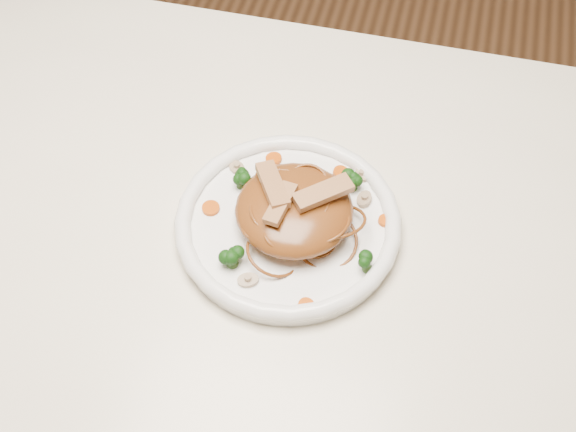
# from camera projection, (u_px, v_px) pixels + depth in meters

# --- Properties ---
(table) EXTENTS (1.20, 0.80, 0.75)m
(table) POSITION_uv_depth(u_px,v_px,m) (220.00, 270.00, 1.00)
(table) COLOR white
(table) RESTS_ON ground
(plate) EXTENTS (0.27, 0.27, 0.02)m
(plate) POSITION_uv_depth(u_px,v_px,m) (288.00, 227.00, 0.91)
(plate) COLOR white
(plate) RESTS_ON table
(noodle_mound) EXTENTS (0.19, 0.19, 0.05)m
(noodle_mound) POSITION_uv_depth(u_px,v_px,m) (294.00, 209.00, 0.88)
(noodle_mound) COLOR brown
(noodle_mound) RESTS_ON plate
(chicken_a) EXTENTS (0.07, 0.06, 0.01)m
(chicken_a) POSITION_uv_depth(u_px,v_px,m) (323.00, 193.00, 0.86)
(chicken_a) COLOR tan
(chicken_a) RESTS_ON noodle_mound
(chicken_b) EXTENTS (0.06, 0.07, 0.01)m
(chicken_b) POSITION_uv_depth(u_px,v_px,m) (273.00, 185.00, 0.87)
(chicken_b) COLOR tan
(chicken_b) RESTS_ON noodle_mound
(chicken_c) EXTENTS (0.03, 0.06, 0.01)m
(chicken_c) POSITION_uv_depth(u_px,v_px,m) (281.00, 204.00, 0.85)
(chicken_c) COLOR tan
(chicken_c) RESTS_ON noodle_mound
(broccoli_0) EXTENTS (0.03, 0.03, 0.03)m
(broccoli_0) POSITION_uv_depth(u_px,v_px,m) (353.00, 180.00, 0.92)
(broccoli_0) COLOR #11400D
(broccoli_0) RESTS_ON plate
(broccoli_1) EXTENTS (0.04, 0.04, 0.03)m
(broccoli_1) POSITION_uv_depth(u_px,v_px,m) (241.00, 177.00, 0.92)
(broccoli_1) COLOR #11400D
(broccoli_1) RESTS_ON plate
(broccoli_2) EXTENTS (0.04, 0.04, 0.03)m
(broccoli_2) POSITION_uv_depth(u_px,v_px,m) (232.00, 256.00, 0.85)
(broccoli_2) COLOR #11400D
(broccoli_2) RESTS_ON plate
(broccoli_3) EXTENTS (0.03, 0.03, 0.03)m
(broccoli_3) POSITION_uv_depth(u_px,v_px,m) (369.00, 261.00, 0.85)
(broccoli_3) COLOR #11400D
(broccoli_3) RESTS_ON plate
(carrot_0) EXTENTS (0.03, 0.03, 0.00)m
(carrot_0) POSITION_uv_depth(u_px,v_px,m) (341.00, 173.00, 0.95)
(carrot_0) COLOR #BB4B06
(carrot_0) RESTS_ON plate
(carrot_1) EXTENTS (0.03, 0.03, 0.00)m
(carrot_1) POSITION_uv_depth(u_px,v_px,m) (211.00, 208.00, 0.91)
(carrot_1) COLOR #BB4B06
(carrot_1) RESTS_ON plate
(carrot_2) EXTENTS (0.02, 0.02, 0.00)m
(carrot_2) POSITION_uv_depth(u_px,v_px,m) (385.00, 221.00, 0.90)
(carrot_2) COLOR #BB4B06
(carrot_2) RESTS_ON plate
(carrot_3) EXTENTS (0.02, 0.02, 0.00)m
(carrot_3) POSITION_uv_depth(u_px,v_px,m) (274.00, 159.00, 0.96)
(carrot_3) COLOR #BB4B06
(carrot_3) RESTS_ON plate
(carrot_4) EXTENTS (0.02, 0.02, 0.00)m
(carrot_4) POSITION_uv_depth(u_px,v_px,m) (306.00, 306.00, 0.83)
(carrot_4) COLOR #BB4B06
(carrot_4) RESTS_ON plate
(mushroom_0) EXTENTS (0.03, 0.03, 0.01)m
(mushroom_0) POSITION_uv_depth(u_px,v_px,m) (248.00, 280.00, 0.85)
(mushroom_0) COLOR tan
(mushroom_0) RESTS_ON plate
(mushroom_1) EXTENTS (0.03, 0.03, 0.01)m
(mushroom_1) POSITION_uv_depth(u_px,v_px,m) (364.00, 199.00, 0.92)
(mushroom_1) COLOR tan
(mushroom_1) RESTS_ON plate
(mushroom_2) EXTENTS (0.03, 0.03, 0.01)m
(mushroom_2) POSITION_uv_depth(u_px,v_px,m) (237.00, 168.00, 0.95)
(mushroom_2) COLOR tan
(mushroom_2) RESTS_ON plate
(mushroom_3) EXTENTS (0.03, 0.03, 0.01)m
(mushroom_3) POSITION_uv_depth(u_px,v_px,m) (361.00, 175.00, 0.94)
(mushroom_3) COLOR tan
(mushroom_3) RESTS_ON plate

